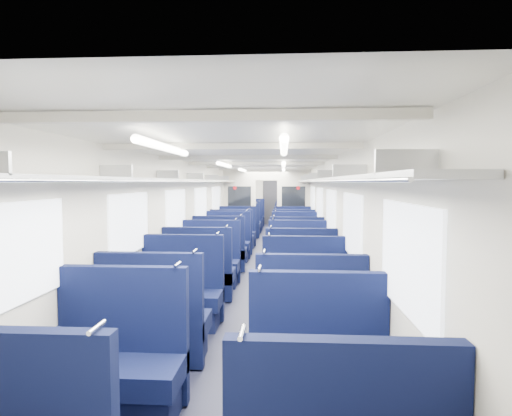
{
  "coord_description": "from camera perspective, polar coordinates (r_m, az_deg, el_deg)",
  "views": [
    {
      "loc": [
        0.54,
        -10.38,
        1.94
      ],
      "look_at": [
        -0.2,
        1.23,
        1.22
      ],
      "focal_mm": 29.68,
      "sensor_mm": 36.0,
      "label": 1
    }
  ],
  "objects": [
    {
      "name": "floor",
      "position": [
        10.58,
        0.68,
        -7.05
      ],
      "size": [
        2.8,
        18.0,
        0.01
      ],
      "primitive_type": "cube",
      "color": "black",
      "rests_on": "ground"
    },
    {
      "name": "ceiling",
      "position": [
        10.41,
        0.68,
        5.78
      ],
      "size": [
        2.8,
        18.0,
        0.01
      ],
      "primitive_type": "cube",
      "color": "silver",
      "rests_on": "wall_left"
    },
    {
      "name": "wall_left",
      "position": [
        10.59,
        -6.91,
        -0.64
      ],
      "size": [
        0.02,
        18.0,
        2.35
      ],
      "primitive_type": "cube",
      "color": "beige",
      "rests_on": "floor"
    },
    {
      "name": "dado_left",
      "position": [
        10.68,
        -6.79,
        -5.06
      ],
      "size": [
        0.03,
        17.9,
        0.7
      ],
      "primitive_type": "cube",
      "color": "black",
      "rests_on": "floor"
    },
    {
      "name": "wall_right",
      "position": [
        10.45,
        8.37,
        -0.71
      ],
      "size": [
        0.02,
        18.0,
        2.35
      ],
      "primitive_type": "cube",
      "color": "beige",
      "rests_on": "floor"
    },
    {
      "name": "dado_right",
      "position": [
        10.54,
        8.25,
        -5.19
      ],
      "size": [
        0.03,
        17.9,
        0.7
      ],
      "primitive_type": "cube",
      "color": "black",
      "rests_on": "floor"
    },
    {
      "name": "wall_far",
      "position": [
        19.41,
        2.07,
        1.26
      ],
      "size": [
        2.8,
        0.02,
        2.35
      ],
      "primitive_type": "cube",
      "color": "beige",
      "rests_on": "floor"
    },
    {
      "name": "luggage_rack_left",
      "position": [
        10.53,
        -5.94,
        3.68
      ],
      "size": [
        0.36,
        17.4,
        0.18
      ],
      "color": "#B2B5BA",
      "rests_on": "wall_left"
    },
    {
      "name": "luggage_rack_right",
      "position": [
        10.41,
        7.38,
        3.68
      ],
      "size": [
        0.36,
        17.4,
        0.18
      ],
      "color": "#B2B5BA",
      "rests_on": "wall_right"
    },
    {
      "name": "windows",
      "position": [
        9.96,
        0.54,
        0.53
      ],
      "size": [
        2.78,
        15.6,
        0.75
      ],
      "color": "white",
      "rests_on": "wall_left"
    },
    {
      "name": "ceiling_fittings",
      "position": [
        10.14,
        0.61,
        5.49
      ],
      "size": [
        2.7,
        16.06,
        0.11
      ],
      "color": "beige",
      "rests_on": "ceiling"
    },
    {
      "name": "end_door",
      "position": [
        19.35,
        2.07,
        0.74
      ],
      "size": [
        0.75,
        0.06,
        2.0
      ],
      "primitive_type": "cube",
      "color": "black",
      "rests_on": "floor"
    },
    {
      "name": "bulkhead",
      "position": [
        13.75,
        1.41,
        0.57
      ],
      "size": [
        2.8,
        0.1,
        2.35
      ],
      "color": "beige",
      "rests_on": "floor"
    },
    {
      "name": "seat_2",
      "position": [
        3.95,
        -18.14,
        -19.86
      ],
      "size": [
        1.12,
        0.62,
        1.25
      ],
      "color": "#0B1135",
      "rests_on": "floor"
    },
    {
      "name": "seat_3",
      "position": [
        3.61,
        8.48,
        -22.04
      ],
      "size": [
        1.12,
        0.62,
        1.25
      ],
      "color": "#0B1135",
      "rests_on": "floor"
    },
    {
      "name": "seat_4",
      "position": [
        4.84,
        -13.49,
        -15.3
      ],
      "size": [
        1.12,
        0.62,
        1.25
      ],
      "color": "#0B1135",
      "rests_on": "floor"
    },
    {
      "name": "seat_5",
      "position": [
        4.65,
        7.27,
        -16.02
      ],
      "size": [
        1.12,
        0.62,
        1.25
      ],
      "color": "#0B1135",
      "rests_on": "floor"
    },
    {
      "name": "seat_6",
      "position": [
        5.92,
        -10.08,
        -11.75
      ],
      "size": [
        1.12,
        0.62,
        1.25
      ],
      "color": "#0B1135",
      "rests_on": "floor"
    },
    {
      "name": "seat_7",
      "position": [
        5.72,
        6.55,
        -12.27
      ],
      "size": [
        1.12,
        0.62,
        1.25
      ],
      "color": "#0B1135",
      "rests_on": "floor"
    },
    {
      "name": "seat_8",
      "position": [
        7.12,
        -7.63,
        -9.12
      ],
      "size": [
        1.12,
        0.62,
        1.25
      ],
      "color": "#0B1135",
      "rests_on": "floor"
    },
    {
      "name": "seat_9",
      "position": [
        6.95,
        6.03,
        -9.43
      ],
      "size": [
        1.12,
        0.62,
        1.25
      ],
      "color": "#0B1135",
      "rests_on": "floor"
    },
    {
      "name": "seat_10",
      "position": [
        8.07,
        -6.25,
        -7.61
      ],
      "size": [
        1.12,
        0.62,
        1.25
      ],
      "color": "#0B1135",
      "rests_on": "floor"
    },
    {
      "name": "seat_11",
      "position": [
        8.03,
        5.7,
        -7.67
      ],
      "size": [
        1.12,
        0.62,
        1.25
      ],
      "color": "#0B1135",
      "rests_on": "floor"
    },
    {
      "name": "seat_12",
      "position": [
        9.31,
        -4.89,
        -6.11
      ],
      "size": [
        1.12,
        0.62,
        1.25
      ],
      "color": "#0B1135",
      "rests_on": "floor"
    },
    {
      "name": "seat_13",
      "position": [
        9.05,
        5.47,
        -6.38
      ],
      "size": [
        1.12,
        0.62,
        1.25
      ],
      "color": "#0B1135",
      "rests_on": "floor"
    },
    {
      "name": "seat_14",
      "position": [
        10.49,
        -3.9,
        -5.01
      ],
      "size": [
        1.12,
        0.62,
        1.25
      ],
      "color": "#0B1135",
      "rests_on": "floor"
    },
    {
      "name": "seat_15",
      "position": [
        10.31,
        5.25,
        -5.17
      ],
      "size": [
        1.12,
        0.62,
        1.25
      ],
      "color": "#0B1135",
      "rests_on": "floor"
    },
    {
      "name": "seat_16",
      "position": [
        11.43,
        -3.27,
        -4.3
      ],
      "size": [
        1.12,
        0.62,
        1.25
      ],
      "color": "#0B1135",
      "rests_on": "floor"
    },
    {
      "name": "seat_17",
      "position": [
        11.44,
        5.09,
        -4.3
      ],
      "size": [
        1.12,
        0.62,
        1.25
      ],
      "color": "#0B1135",
      "rests_on": "floor"
    },
    {
      "name": "seat_18",
      "position": [
        12.59,
        -2.62,
        -3.58
      ],
      "size": [
        1.12,
        0.62,
        1.25
      ],
      "color": "#0B1135",
      "rests_on": "floor"
    },
    {
      "name": "seat_19",
      "position": [
        12.51,
        4.97,
        -3.63
      ],
      "size": [
        1.12,
        0.62,
        1.25
      ],
      "color": "#0B1135",
      "rests_on": "floor"
    },
    {
      "name": "seat_20",
      "position": [
        14.68,
        -1.71,
        -2.56
      ],
      "size": [
        1.12,
        0.62,
        1.25
      ],
      "color": "#0B1135",
      "rests_on": "floor"
    },
    {
      "name": "seat_21",
      "position": [
        14.61,
        4.79,
        -2.6
      ],
      "size": [
        1.12,
        0.62,
        1.25
      ],
      "color": "#0B1135",
      "rests_on": "floor"
    },
    {
      "name": "seat_22",
      "position": [
        15.7,
        -1.36,
        -2.16
      ],
      "size": [
        1.12,
        0.62,
        1.25
      ],
      "color": "#0B1135",
      "rests_on": "floor"
    },
    {
      "name": "seat_23",
      "position": [
        15.73,
        4.71,
        -2.16
      ],
      "size": [
        1.12,
        0.62,
        1.25
      ],
      "color": "#0B1135",
      "rests_on": "floor"
    },
    {
      "name": "seat_24",
      "position": [
        16.92,
        -0.99,
        -1.75
      ],
      "size": [
        1.12,
        0.62,
        1.25
      ],
      "color": "#0B1135",
      "rests_on": "floor"
    },
    {
      "name": "seat_25",
      "position": [
        16.92,
        4.64,
        -1.76
      ],
      "size": [
        1.12,
        0.62,
        1.25
      ],
      "color": "#0B1135",
      "rests_on": "floor"
    },
    {
      "name": "seat_26",
      "position": [
        18.17,
        -0.67,
        -1.39
      ],
      "size": [
        1.12,
        0.62,
        1.25
      ],
      "color": "#0B1135",
      "rests_on": "floor"
    },
    {
      "name": "seat_27",
      "position": [
        18.1,
        4.57,
        -1.42
      ],
      "size": [
        1.12,
        0.62,
        1.25
      ],
      "color": "#0B1135",
      "rests_on": "floor"
    }
  ]
}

